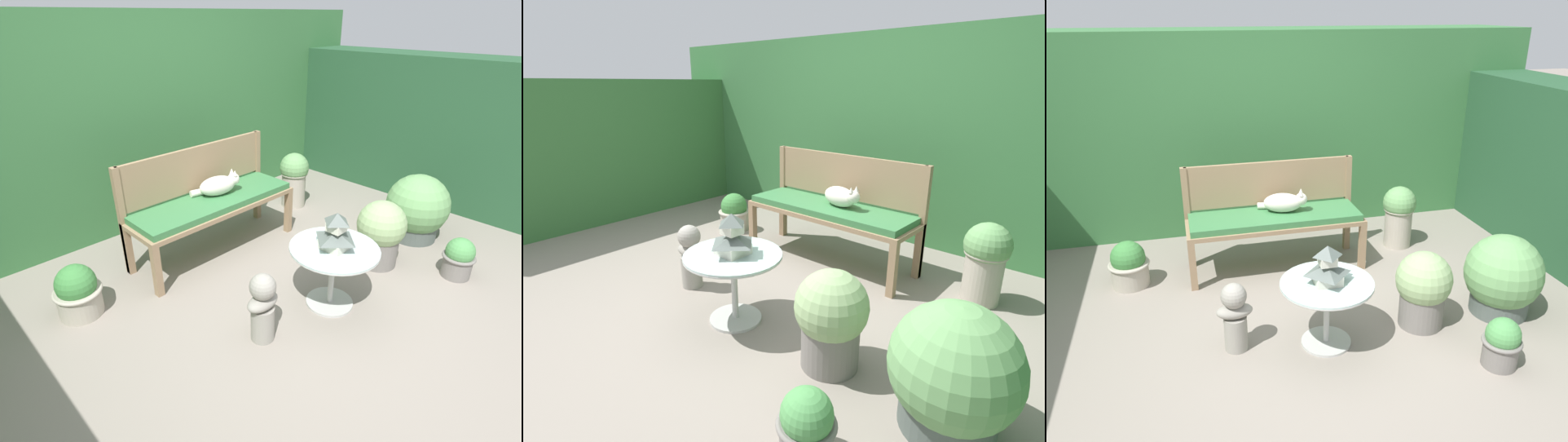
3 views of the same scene
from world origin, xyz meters
TOP-DOWN VIEW (x-y plane):
  - ground at (0.00, 0.00)m, footprint 30.00×30.00m
  - foliage_hedge_back at (0.00, 2.44)m, footprint 6.40×1.07m
  - foliage_hedge_right at (2.85, 0.15)m, footprint 0.70×3.51m
  - garden_bench at (0.07, 0.96)m, footprint 1.62×0.52m
  - bench_backrest at (0.07, 1.20)m, footprint 1.62×0.06m
  - cat at (0.17, 1.00)m, footprint 0.44×0.28m
  - patio_table at (0.19, -0.30)m, footprint 0.67×0.67m
  - pagoda_birdhouse at (0.19, -0.30)m, footprint 0.25×0.25m
  - garden_bust at (-0.46, -0.20)m, footprint 0.26×0.18m
  - potted_plant_path_edge at (1.39, 1.13)m, footprint 0.34×0.34m
  - potted_plant_table_near at (-1.25, 0.96)m, footprint 0.36×0.36m
  - potted_plant_bench_right at (0.97, -0.25)m, footprint 0.43×0.43m
  - potted_plant_patio_mid at (1.28, -0.84)m, footprint 0.27×0.27m
  - potted_plant_table_far at (1.67, -0.24)m, footprint 0.61×0.61m

SIDE VIEW (x-z plane):
  - ground at x=0.00m, z-range 0.00..0.00m
  - potted_plant_patio_mid at x=1.28m, z-range 0.00..0.36m
  - potted_plant_table_near at x=-1.25m, z-range -0.01..0.41m
  - garden_bust at x=-0.46m, z-range 0.02..0.55m
  - potted_plant_table_far at x=1.67m, z-range -0.02..0.64m
  - potted_plant_bench_right at x=0.97m, z-range 0.01..0.62m
  - potted_plant_path_edge at x=1.39m, z-range 0.03..0.67m
  - patio_table at x=0.19m, z-range 0.15..0.65m
  - garden_bench at x=0.07m, z-range 0.20..0.75m
  - pagoda_birdhouse at x=0.19m, z-range 0.49..0.77m
  - cat at x=0.17m, z-range 0.53..0.74m
  - bench_backrest at x=0.07m, z-range 0.22..1.20m
  - foliage_hedge_right at x=2.85m, z-range 0.00..1.64m
  - foliage_hedge_back at x=0.00m, z-range 0.00..2.09m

